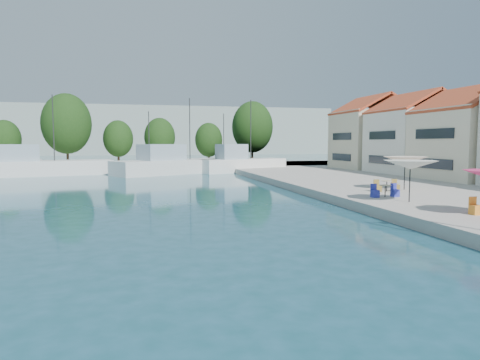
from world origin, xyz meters
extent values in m
cube|color=#AEA69D|center=(22.00, 30.00, 0.30)|extent=(32.00, 92.00, 0.60)
cube|color=#AEA69D|center=(-8.00, 67.00, 0.30)|extent=(90.00, 16.00, 0.60)
cube|color=gray|center=(-30.00, 160.00, 8.00)|extent=(180.00, 40.00, 16.00)
cube|color=gray|center=(40.00, 180.00, 6.00)|extent=(140.00, 40.00, 12.00)
cube|color=beige|center=(24.00, 33.00, 3.85)|extent=(8.60, 8.50, 6.50)
pyramid|color=#A74B25|center=(24.00, 33.00, 8.90)|extent=(9.00, 8.80, 1.80)
cube|color=white|center=(24.00, 42.00, 4.10)|extent=(8.00, 8.50, 7.00)
pyramid|color=#A74B25|center=(24.00, 42.00, 9.40)|extent=(8.40, 8.80, 1.80)
cube|color=beige|center=(24.00, 51.00, 4.35)|extent=(8.60, 8.50, 7.50)
pyramid|color=#A74B25|center=(24.00, 51.00, 9.90)|extent=(9.00, 8.80, 1.80)
cube|color=silver|center=(-17.95, 55.34, 0.70)|extent=(17.29, 8.10, 2.20)
cube|color=#8B9FAC|center=(-20.40, 54.76, 2.80)|extent=(5.66, 4.42, 2.00)
cylinder|color=#2D2D2D|center=(-16.33, 55.72, 5.80)|extent=(0.12, 0.12, 8.00)
cube|color=silver|center=(-1.16, 55.16, 0.70)|extent=(17.47, 12.43, 2.20)
cube|color=#8B9FAC|center=(-3.45, 53.89, 2.80)|extent=(6.27, 5.59, 2.00)
cylinder|color=#2D2D2D|center=(0.37, 56.00, 5.80)|extent=(0.12, 0.12, 8.00)
cylinder|color=#2D2D2D|center=(-4.98, 53.04, 4.80)|extent=(0.10, 0.10, 6.00)
cube|color=silver|center=(7.59, 55.89, 0.70)|extent=(12.69, 7.17, 2.20)
cube|color=#8B9FAC|center=(5.85, 55.26, 2.80)|extent=(4.31, 3.57, 2.00)
cylinder|color=#2D2D2D|center=(8.75, 56.30, 5.80)|extent=(0.12, 0.12, 8.00)
cylinder|color=#2D2D2D|center=(4.68, 54.85, 4.80)|extent=(0.10, 0.10, 6.00)
cylinder|color=#3F2B19|center=(-25.67, 69.75, 2.11)|extent=(0.36, 0.36, 3.02)
ellipsoid|color=#143310|center=(-25.67, 69.75, 4.53)|extent=(4.59, 4.59, 5.74)
cylinder|color=#3F2B19|center=(-16.79, 68.77, 3.00)|extent=(0.36, 0.36, 4.81)
ellipsoid|color=#143310|center=(-16.79, 68.77, 6.85)|extent=(7.31, 7.31, 9.13)
cylinder|color=#3F2B19|center=(-9.43, 71.05, 2.15)|extent=(0.36, 0.36, 3.11)
ellipsoid|color=#143310|center=(-9.43, 71.05, 4.64)|extent=(4.72, 4.72, 5.90)
cylinder|color=#3F2B19|center=(-2.81, 71.44, 2.26)|extent=(0.36, 0.36, 3.33)
ellipsoid|color=#143310|center=(-2.81, 71.44, 4.93)|extent=(5.06, 5.06, 6.32)
cylinder|color=#3F2B19|center=(5.01, 69.34, 2.08)|extent=(0.36, 0.36, 2.96)
ellipsoid|color=#143310|center=(5.01, 69.34, 4.45)|extent=(4.50, 4.50, 5.63)
cylinder|color=#3F2B19|center=(13.16, 71.98, 2.95)|extent=(0.36, 0.36, 4.71)
ellipsoid|color=#143310|center=(13.16, 71.98, 6.72)|extent=(7.15, 7.15, 8.94)
cylinder|color=black|center=(8.84, 20.85, 1.79)|extent=(0.06, 0.06, 2.39)
cone|color=silver|center=(8.84, 20.85, 2.74)|extent=(3.04, 3.04, 0.50)
cylinder|color=black|center=(12.48, 26.68, 1.80)|extent=(0.06, 0.06, 2.39)
cone|color=beige|center=(12.48, 26.68, 2.74)|extent=(3.15, 3.15, 0.50)
cube|color=orange|center=(9.21, 16.29, 0.83)|extent=(0.42, 0.42, 0.46)
cylinder|color=black|center=(8.75, 23.18, 0.97)|extent=(0.06, 0.06, 0.74)
cylinder|color=tan|center=(8.75, 23.18, 1.34)|extent=(0.70, 0.70, 0.04)
cube|color=#2A31A8|center=(9.45, 23.18, 0.83)|extent=(0.42, 0.42, 0.46)
cube|color=#2A31A8|center=(8.05, 23.18, 0.83)|extent=(0.42, 0.42, 0.46)
cylinder|color=black|center=(10.58, 25.91, 0.97)|extent=(0.06, 0.06, 0.74)
cylinder|color=tan|center=(10.58, 25.91, 1.34)|extent=(0.70, 0.70, 0.04)
cube|color=olive|center=(11.28, 25.91, 0.83)|extent=(0.42, 0.42, 0.46)
cube|color=olive|center=(9.88, 25.91, 0.83)|extent=(0.42, 0.42, 0.46)
camera|label=1|loc=(-6.20, -0.57, 3.99)|focal=32.00mm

